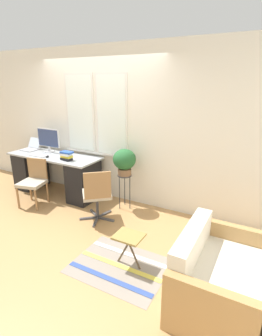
# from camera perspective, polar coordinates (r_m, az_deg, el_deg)

# --- Properties ---
(ground_plane) EXTENTS (14.00, 14.00, 0.00)m
(ground_plane) POSITION_cam_1_polar(r_m,az_deg,el_deg) (4.70, -11.18, -8.64)
(ground_plane) COLOR tan
(wall_back_with_window) EXTENTS (9.00, 0.12, 2.70)m
(wall_back_with_window) POSITION_cam_1_polar(r_m,az_deg,el_deg) (4.84, -6.55, 9.35)
(wall_back_with_window) COLOR white
(wall_back_with_window) RESTS_ON ground_plane
(desk) EXTENTS (1.86, 0.67, 0.77)m
(desk) POSITION_cam_1_polar(r_m,az_deg,el_deg) (5.29, -16.09, -1.07)
(desk) COLOR #9EA3A8
(desk) RESTS_ON ground_plane
(laptop) EXTENTS (0.31, 0.34, 0.22)m
(laptop) POSITION_cam_1_polar(r_m,az_deg,el_deg) (5.74, -20.93, 4.24)
(laptop) COLOR #B7B7BC
(laptop) RESTS_ON desk
(monitor) EXTENTS (0.54, 0.20, 0.46)m
(monitor) POSITION_cam_1_polar(r_m,az_deg,el_deg) (5.39, -17.53, 5.92)
(monitor) COLOR silver
(monitor) RESTS_ON desk
(keyboard) EXTENTS (0.39, 0.14, 0.02)m
(keyboard) POSITION_cam_1_polar(r_m,az_deg,el_deg) (5.24, -19.72, 2.64)
(keyboard) COLOR silver
(keyboard) RESTS_ON desk
(mouse) EXTENTS (0.04, 0.07, 0.04)m
(mouse) POSITION_cam_1_polar(r_m,az_deg,el_deg) (5.05, -17.75, 2.39)
(mouse) COLOR black
(mouse) RESTS_ON desk
(book_stack) EXTENTS (0.24, 0.16, 0.16)m
(book_stack) POSITION_cam_1_polar(r_m,az_deg,el_deg) (4.78, -13.88, 2.60)
(book_stack) COLOR black
(book_stack) RESTS_ON desk
(desk_chair_wooden) EXTENTS (0.49, 0.50, 0.81)m
(desk_chair_wooden) POSITION_cam_1_polar(r_m,az_deg,el_deg) (4.92, -20.46, -2.59)
(desk_chair_wooden) COLOR olive
(desk_chair_wooden) RESTS_ON ground_plane
(office_chair_swivel) EXTENTS (0.61, 0.61, 0.86)m
(office_chair_swivel) POSITION_cam_1_polar(r_m,az_deg,el_deg) (4.08, -7.39, -5.64)
(office_chair_swivel) COLOR #47474C
(office_chair_swivel) RESTS_ON ground_plane
(couch_loveseat) EXTENTS (0.76, 1.14, 0.74)m
(couch_loveseat) POSITION_cam_1_polar(r_m,az_deg,el_deg) (2.91, 18.02, -21.81)
(couch_loveseat) COLOR silver
(couch_loveseat) RESTS_ON ground_plane
(plant_stand) EXTENTS (0.24, 0.24, 0.60)m
(plant_stand) POSITION_cam_1_polar(r_m,az_deg,el_deg) (4.45, -1.40, -2.45)
(plant_stand) COLOR #333338
(plant_stand) RESTS_ON ground_plane
(potted_plant) EXTENTS (0.38, 0.38, 0.45)m
(potted_plant) POSITION_cam_1_polar(r_m,az_deg,el_deg) (4.34, -1.43, 1.64)
(potted_plant) COLOR brown
(potted_plant) RESTS_ON plant_stand
(floor_rug_striped) EXTENTS (1.11, 0.85, 0.01)m
(floor_rug_striped) POSITION_cam_1_polar(r_m,az_deg,el_deg) (3.35, -2.47, -20.51)
(floor_rug_striped) COLOR gray
(floor_rug_striped) RESTS_ON ground_plane
(folding_stool) EXTENTS (0.33, 0.28, 0.42)m
(folding_stool) POSITION_cam_1_polar(r_m,az_deg,el_deg) (3.15, -0.50, -15.22)
(folding_stool) COLOR olive
(folding_stool) RESTS_ON ground_plane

